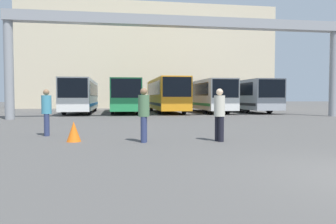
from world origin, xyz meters
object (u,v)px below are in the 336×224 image
Objects in this scene: bus_slot_4 at (244,94)px; traffic_cone at (74,132)px; bus_slot_3 at (207,94)px; pedestrian_mid_right at (219,113)px; bus_slot_1 at (124,94)px; pedestrian_near_center at (47,111)px; pedestrian_near_left at (144,114)px; bus_slot_0 at (81,94)px; bus_slot_2 at (166,93)px.

bus_slot_4 reaches higher than traffic_cone.
bus_slot_3 is 21.56m from pedestrian_mid_right.
bus_slot_1 is 17.87× the size of traffic_cone.
pedestrian_near_center is at bearing -129.49° from bus_slot_4.
pedestrian_near_center is 2.29m from traffic_cone.
pedestrian_near_center is 1.00× the size of pedestrian_near_left.
bus_slot_3 is 6.41× the size of pedestrian_near_center.
bus_slot_3 is at bearing -2.22° from bus_slot_1.
bus_slot_0 is 22.15m from pedestrian_mid_right.
pedestrian_near_left is at bearing -119.50° from bus_slot_4.
pedestrian_mid_right is 6.54m from pedestrian_near_center.
bus_slot_3 is at bearing -1.22° from bus_slot_0.
bus_slot_0 is 0.97× the size of bus_slot_4.
pedestrian_near_center is 4.23m from pedestrian_near_left.
bus_slot_0 is at bearing 173.35° from pedestrian_near_center.
bus_slot_2 is 1.02× the size of bus_slot_3.
traffic_cone is at bearing -122.17° from pedestrian_mid_right.
bus_slot_4 is 6.99× the size of pedestrian_mid_right.
bus_slot_1 is at bearing 0.78° from bus_slot_0.
bus_slot_1 is 6.82× the size of pedestrian_mid_right.
bus_slot_1 is 1.05× the size of bus_slot_3.
bus_slot_4 is 24.28m from pedestrian_near_left.
pedestrian_mid_right is (6.66, -21.10, -0.81)m from bus_slot_0.
bus_slot_0 is 20.55m from traffic_cone.
pedestrian_near_center is at bearing -121.99° from bus_slot_3.
bus_slot_4 is at bearing 2.44° from bus_slot_2.
bus_slot_0 is at bearing -179.22° from bus_slot_1.
bus_slot_2 reaches higher than bus_slot_1.
bus_slot_3 is at bearing 141.46° from pedestrian_mid_right.
pedestrian_near_left reaches higher than pedestrian_mid_right.
bus_slot_2 is 21.16m from pedestrian_near_left.
bus_slot_0 is 6.70× the size of pedestrian_near_left.
bus_slot_1 is at bearing 161.08° from pedestrian_near_center.
pedestrian_near_center is (-11.44, -18.32, -0.82)m from bus_slot_3.
pedestrian_near_center is 2.64× the size of traffic_cone.
bus_slot_2 is (4.03, -0.20, 0.10)m from bus_slot_1.
bus_slot_1 is at bearing -167.96° from pedestrian_near_left.
bus_slot_2 reaches higher than traffic_cone.
pedestrian_near_left is (-11.95, -21.12, -0.82)m from bus_slot_4.
pedestrian_mid_right is at bearing -8.20° from traffic_cone.
pedestrian_near_left is at bearing -89.65° from bus_slot_1.
bus_slot_1 is at bearing 163.13° from pedestrian_mid_right.
pedestrian_near_left is at bearing 47.68° from pedestrian_near_center.
traffic_cone is (-4.80, 0.69, -0.60)m from pedestrian_mid_right.
bus_slot_4 is 6.93× the size of pedestrian_near_center.
bus_slot_2 is at bearing 73.02° from traffic_cone.
bus_slot_2 is at bearing 149.47° from pedestrian_near_center.
bus_slot_1 is 6.76× the size of pedestrian_near_left.
bus_slot_4 is at bearing 0.72° from bus_slot_0.
bus_slot_0 is 8.05m from bus_slot_2.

